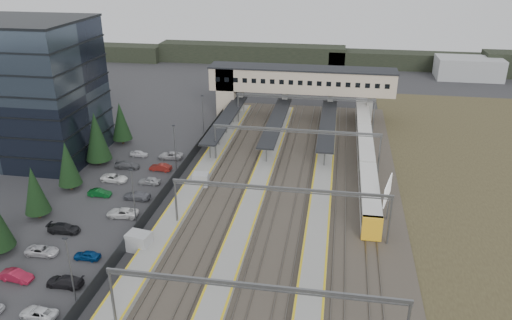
% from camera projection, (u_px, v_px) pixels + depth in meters
% --- Properties ---
extents(ground, '(220.00, 220.00, 0.00)m').
position_uv_depth(ground, '(207.00, 200.00, 75.40)').
color(ground, '#2B2B2D').
rests_on(ground, ground).
extents(office_building, '(24.30, 18.30, 24.30)m').
position_uv_depth(office_building, '(21.00, 90.00, 86.93)').
color(office_building, '#333F4C').
rests_on(office_building, ground).
extents(conifer_row, '(4.42, 49.82, 9.50)m').
position_uv_depth(conifer_row, '(54.00, 172.00, 73.35)').
color(conifer_row, black).
rests_on(conifer_row, ground).
extents(car_park, '(10.56, 44.69, 1.29)m').
position_uv_depth(car_park, '(105.00, 209.00, 71.50)').
color(car_park, silver).
rests_on(car_park, ground).
extents(lampposts, '(0.50, 53.25, 8.07)m').
position_uv_depth(lampposts, '(157.00, 167.00, 76.04)').
color(lampposts, slate).
rests_on(lampposts, ground).
extents(fence, '(0.08, 90.00, 2.00)m').
position_uv_depth(fence, '(175.00, 177.00, 80.53)').
color(fence, '#26282B').
rests_on(fence, ground).
extents(relay_cabin_near, '(3.18, 2.55, 2.39)m').
position_uv_depth(relay_cabin_near, '(139.00, 242.00, 62.71)').
color(relay_cabin_near, '#9EA0A3').
rests_on(relay_cabin_near, ground).
extents(relay_cabin_far, '(2.60, 2.23, 2.22)m').
position_uv_depth(relay_cabin_far, '(201.00, 180.00, 79.28)').
color(relay_cabin_far, '#9EA0A3').
rests_on(relay_cabin_far, ground).
extents(rail_corridor, '(34.00, 90.00, 0.92)m').
position_uv_depth(rail_corridor, '(272.00, 188.00, 78.38)').
color(rail_corridor, '#3C382F').
rests_on(rail_corridor, ground).
extents(canopies, '(23.10, 30.00, 3.28)m').
position_uv_depth(canopies, '(276.00, 121.00, 97.21)').
color(canopies, black).
rests_on(canopies, ground).
extents(footbridge, '(40.40, 6.40, 11.20)m').
position_uv_depth(footbridge, '(289.00, 82.00, 109.08)').
color(footbridge, beige).
rests_on(footbridge, ground).
extents(gantries, '(28.40, 62.28, 7.17)m').
position_uv_depth(gantries, '(289.00, 161.00, 73.90)').
color(gantries, slate).
rests_on(gantries, ground).
extents(train, '(2.63, 54.86, 3.31)m').
position_uv_depth(train, '(365.00, 151.00, 88.52)').
color(train, silver).
rests_on(train, ground).
extents(billboard, '(1.50, 5.75, 4.97)m').
position_uv_depth(billboard, '(388.00, 191.00, 70.77)').
color(billboard, slate).
rests_on(billboard, ground).
extents(treeline_far, '(170.00, 19.00, 7.00)m').
position_uv_depth(treeline_far, '(357.00, 59.00, 154.08)').
color(treeline_far, black).
rests_on(treeline_far, ground).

